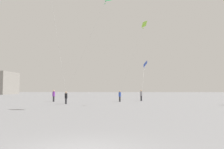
% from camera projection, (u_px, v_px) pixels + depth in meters
% --- Properties ---
extents(person_in_grey, '(0.39, 0.39, 1.81)m').
position_uv_depth(person_in_grey, '(141.00, 95.00, 36.80)').
color(person_in_grey, '#2D2D33').
rests_on(person_in_grey, ground_plane).
extents(person_in_blue, '(0.37, 0.37, 1.70)m').
position_uv_depth(person_in_blue, '(120.00, 96.00, 34.33)').
color(person_in_blue, '#2D2D33').
rests_on(person_in_blue, ground_plane).
extents(person_in_purple, '(0.39, 0.39, 1.81)m').
position_uv_depth(person_in_purple, '(54.00, 95.00, 34.47)').
color(person_in_purple, '#2D2D33').
rests_on(person_in_purple, ground_plane).
extents(person_in_black, '(0.35, 0.35, 1.61)m').
position_uv_depth(person_in_black, '(66.00, 97.00, 29.05)').
color(person_in_black, '#2D2D33').
rests_on(person_in_black, ground_plane).
extents(kite_cobalt_delta, '(1.81, 8.28, 6.17)m').
position_uv_depth(kite_cobalt_delta, '(145.00, 64.00, 44.37)').
color(kite_cobalt_delta, blue).
extents(kite_lime_delta, '(3.70, 7.01, 9.17)m').
position_uv_depth(kite_lime_delta, '(143.00, 26.00, 28.58)').
color(kite_lime_delta, '#8CD12D').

